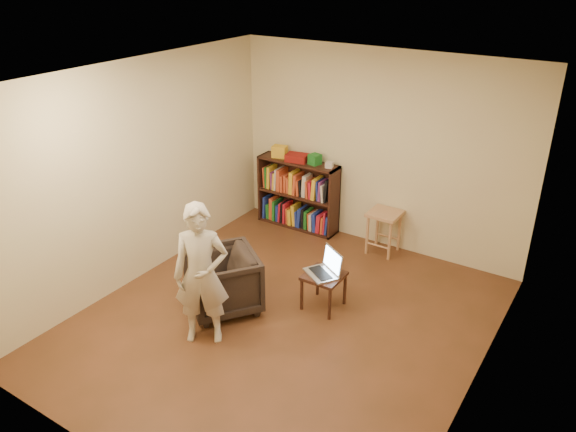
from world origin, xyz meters
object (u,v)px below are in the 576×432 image
Objects in this scene: armchair at (222,281)px; side_table at (324,280)px; bookshelf at (298,198)px; person at (201,275)px; laptop at (325,269)px; stool at (384,220)px.

armchair reaches higher than side_table.
person reaches higher than bookshelf.
stool is at bearing 120.93° from laptop.
armchair is at bearing 75.97° from person.
person is at bearing -90.49° from laptop.
stool is 0.39× the size of person.
stool is 2.37m from armchair.
side_table is at bearing -91.08° from stool.
stool is (1.36, -0.06, 0.03)m from bookshelf.
laptop is at bearing 90.71° from side_table.
armchair reaches higher than stool.
laptop reaches higher than stool.
laptop is (-0.00, 0.02, 0.13)m from side_table.
armchair is (0.40, -2.23, -0.10)m from bookshelf.
stool is 1.39× the size of side_table.
laptop is at bearing -91.11° from stool.
stool reaches higher than side_table.
person is at bearing -34.31° from armchair.
side_table is 0.88× the size of laptop.
person is at bearing -123.03° from side_table.
stool is 1.55m from side_table.
armchair is 1.81× the size of side_table.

